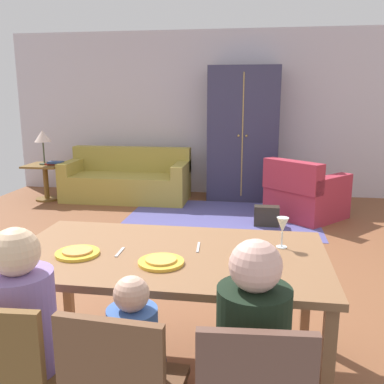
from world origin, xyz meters
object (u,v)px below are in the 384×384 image
at_px(dining_chair_man, 9,380).
at_px(handbag, 267,216).
at_px(table_lamp, 43,137).
at_px(plate_near_woman, 255,262).
at_px(person_man, 29,351).
at_px(side_table, 46,177).
at_px(person_child, 137,378).
at_px(armchair, 305,195).
at_px(book_upper, 56,162).
at_px(plate_near_child, 161,262).
at_px(couch, 127,181).
at_px(book_lower, 53,164).
at_px(person_woman, 251,372).
at_px(armoire, 243,134).
at_px(dining_table, 168,263).
at_px(plate_near_man, 77,253).
at_px(wine_glass, 283,226).

xyz_separation_m(dining_chair_man, handbag, (1.14, 3.98, -0.36)).
bearing_deg(table_lamp, plate_near_woman, -50.82).
bearing_deg(person_man, side_table, 116.49).
height_order(person_child, table_lamp, table_lamp).
bearing_deg(dining_chair_man, table_lamp, 115.73).
bearing_deg(handbag, armchair, 41.81).
bearing_deg(armchair, book_upper, 173.80).
xyz_separation_m(plate_near_child, side_table, (-2.85, 4.19, -0.39)).
bearing_deg(couch, handbag, -27.60).
bearing_deg(handbag, plate_near_woman, -92.50).
bearing_deg(person_man, book_upper, 114.62).
bearing_deg(book_lower, person_woman, -55.80).
height_order(dining_chair_man, armoire, armoire).
distance_m(dining_table, plate_near_woman, 0.52).
bearing_deg(couch, side_table, -168.53).
height_order(side_table, book_lower, book_lower).
relative_size(plate_near_man, book_upper, 1.14).
height_order(wine_glass, table_lamp, table_lamp).
bearing_deg(book_upper, armoire, 12.05).
bearing_deg(armoire, plate_near_child, -93.15).
relative_size(person_child, armchair, 0.77).
xyz_separation_m(dining_chair_man, person_woman, (1.00, 0.18, 0.02)).
height_order(plate_near_man, armoire, armoire).
relative_size(armchair, armoire, 0.58).
relative_size(wine_glass, book_lower, 0.85).
xyz_separation_m(plate_near_child, wine_glass, (0.66, 0.36, 0.12)).
relative_size(couch, book_lower, 9.01).
relative_size(armchair, side_table, 2.08).
height_order(plate_near_man, book_lower, plate_near_man).
bearing_deg(plate_near_child, dining_chair_man, -125.82).
distance_m(book_upper, handbag, 3.44).
distance_m(plate_near_woman, armchair, 3.76).
bearing_deg(table_lamp, dining_table, -54.62).
distance_m(armoire, table_lamp, 3.17).
xyz_separation_m(dining_table, armchair, (1.16, 3.57, -0.37)).
relative_size(plate_near_man, person_man, 0.23).
relative_size(person_woman, table_lamp, 2.05).
bearing_deg(plate_near_woman, book_upper, 127.64).
bearing_deg(plate_near_man, person_man, -90.22).
xyz_separation_m(plate_near_woman, book_lower, (-3.20, 4.12, -0.18)).
xyz_separation_m(plate_near_woman, table_lamp, (-3.35, 4.11, 0.24)).
xyz_separation_m(armchair, book_lower, (-3.86, 0.44, 0.28)).
height_order(couch, armchair, same).
distance_m(wine_glass, book_lower, 5.11).
distance_m(dining_chair_man, book_lower, 5.36).
distance_m(armchair, book_upper, 3.84).
distance_m(plate_near_woman, armoire, 4.72).
distance_m(person_woman, side_table, 5.78).
height_order(person_man, armoire, armoire).
bearing_deg(side_table, dining_table, -54.62).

